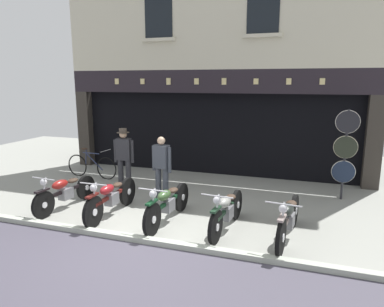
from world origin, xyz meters
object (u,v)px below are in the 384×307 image
object	(u,v)px
motorcycle_center_right	(226,210)
tyre_sign_pole	(345,148)
motorcycle_center	(168,203)
motorcycle_right	(288,218)
motorcycle_center_left	(111,197)
advert_board_near	(152,115)
motorcycle_left	(65,191)
shopkeeper_center	(162,165)
salesman_left	(124,156)
leaning_bicycle	(92,166)

from	to	relation	value
motorcycle_center_right	tyre_sign_pole	size ratio (longest dim) A/B	0.85
motorcycle_center	motorcycle_right	world-z (taller)	same
motorcycle_center_left	motorcycle_center_right	size ratio (longest dim) A/B	1.08
motorcycle_right	motorcycle_center	bearing A→B (deg)	5.30
motorcycle_center_right	advert_board_near	world-z (taller)	advert_board_near
motorcycle_center	advert_board_near	distance (m)	5.08
motorcycle_left	motorcycle_center_left	size ratio (longest dim) A/B	0.95
motorcycle_right	shopkeeper_center	size ratio (longest dim) A/B	1.27
motorcycle_center_right	shopkeeper_center	xyz separation A→B (m)	(-1.98, 1.35, 0.47)
motorcycle_center_left	salesman_left	size ratio (longest dim) A/B	1.23
motorcycle_center	motorcycle_center_right	size ratio (longest dim) A/B	1.08
motorcycle_right	leaning_bicycle	distance (m)	6.63
motorcycle_left	motorcycle_center_left	distance (m)	1.27
motorcycle_left	motorcycle_center_left	xyz separation A→B (m)	(1.27, -0.05, 0.02)
motorcycle_center_left	advert_board_near	xyz separation A→B (m)	(-0.96, 4.33, 1.41)
motorcycle_center_right	shopkeeper_center	distance (m)	2.45
shopkeeper_center	advert_board_near	world-z (taller)	advert_board_near
motorcycle_left	tyre_sign_pole	xyz separation A→B (m)	(6.24, 2.77, 0.92)
motorcycle_left	advert_board_near	xyz separation A→B (m)	(0.31, 4.28, 1.43)
motorcycle_left	motorcycle_center	size ratio (longest dim) A/B	0.95
motorcycle_right	motorcycle_center_right	bearing A→B (deg)	4.18
motorcycle_right	salesman_left	distance (m)	4.84
motorcycle_center_left	motorcycle_right	size ratio (longest dim) A/B	1.03
motorcycle_center_right	salesman_left	world-z (taller)	salesman_left
motorcycle_left	salesman_left	bearing A→B (deg)	-105.37
motorcycle_center	salesman_left	world-z (taller)	salesman_left
motorcycle_center_right	motorcycle_center	bearing A→B (deg)	5.26
motorcycle_center	motorcycle_right	size ratio (longest dim) A/B	1.02
tyre_sign_pole	motorcycle_left	bearing A→B (deg)	-156.05
advert_board_near	leaning_bicycle	xyz separation A→B (m)	(-1.31, -1.74, -1.47)
tyre_sign_pole	leaning_bicycle	distance (m)	7.31
motorcycle_center_left	motorcycle_right	bearing A→B (deg)	179.48
motorcycle_left	shopkeeper_center	bearing A→B (deg)	-140.57
shopkeeper_center	leaning_bicycle	bearing A→B (deg)	-11.62
salesman_left	tyre_sign_pole	size ratio (longest dim) A/B	0.75
motorcycle_left	leaning_bicycle	bearing A→B (deg)	-63.81
motorcycle_center_right	salesman_left	size ratio (longest dim) A/B	1.14
motorcycle_left	salesman_left	size ratio (longest dim) A/B	1.17
motorcycle_center_left	leaning_bicycle	bearing A→B (deg)	-48.85
salesman_left	advert_board_near	xyz separation A→B (m)	(-0.32, 2.56, 0.89)
motorcycle_center_left	motorcycle_center	size ratio (longest dim) A/B	1.00
salesman_left	leaning_bicycle	world-z (taller)	salesman_left
motorcycle_left	advert_board_near	bearing A→B (deg)	-89.52
motorcycle_center_right	salesman_left	bearing A→B (deg)	-22.64
motorcycle_center	leaning_bicycle	world-z (taller)	motorcycle_center
motorcycle_center_right	motorcycle_right	size ratio (longest dim) A/B	0.95
motorcycle_left	motorcycle_right	size ratio (longest dim) A/B	0.98
motorcycle_center	tyre_sign_pole	size ratio (longest dim) A/B	0.92
motorcycle_left	tyre_sign_pole	distance (m)	6.89
motorcycle_center_right	salesman_left	distance (m)	3.74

